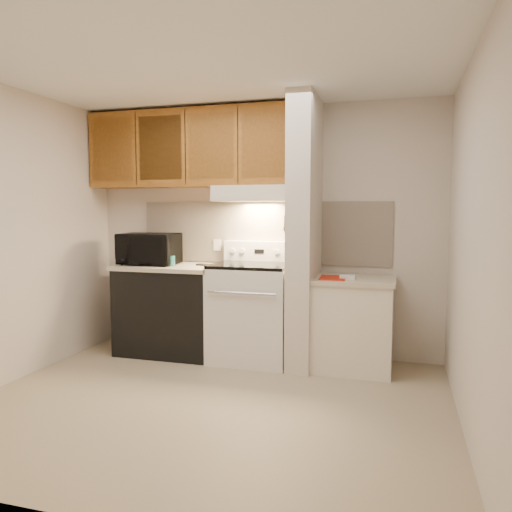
% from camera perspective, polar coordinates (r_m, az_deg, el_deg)
% --- Properties ---
extents(floor, '(3.60, 3.60, 0.00)m').
position_cam_1_polar(floor, '(3.97, -5.40, -16.42)').
color(floor, tan).
rests_on(floor, ground).
extents(ceiling, '(3.60, 3.60, 0.00)m').
position_cam_1_polar(ceiling, '(3.83, -5.75, 20.90)').
color(ceiling, white).
rests_on(ceiling, wall_back).
extents(wall_back, '(3.60, 2.50, 0.02)m').
position_cam_1_polar(wall_back, '(5.12, 0.68, 2.86)').
color(wall_back, beige).
rests_on(wall_back, floor).
extents(wall_left, '(0.02, 3.00, 2.50)m').
position_cam_1_polar(wall_left, '(4.67, -26.54, 2.07)').
color(wall_left, beige).
rests_on(wall_left, floor).
extents(wall_right, '(0.02, 3.00, 2.50)m').
position_cam_1_polar(wall_right, '(3.46, 23.33, 1.26)').
color(wall_right, beige).
rests_on(wall_right, floor).
extents(backsplash, '(2.60, 0.02, 0.63)m').
position_cam_1_polar(backsplash, '(5.11, 0.64, 2.69)').
color(backsplash, '#FDE7CC').
rests_on(backsplash, wall_back).
extents(range_body, '(0.76, 0.65, 0.92)m').
position_cam_1_polar(range_body, '(4.89, -0.42, -6.60)').
color(range_body, silver).
rests_on(range_body, floor).
extents(oven_window, '(0.50, 0.01, 0.30)m').
position_cam_1_polar(oven_window, '(4.58, -1.57, -6.90)').
color(oven_window, black).
rests_on(oven_window, range_body).
extents(oven_handle, '(0.65, 0.02, 0.02)m').
position_cam_1_polar(oven_handle, '(4.51, -1.72, -4.26)').
color(oven_handle, silver).
rests_on(oven_handle, range_body).
extents(cooktop, '(0.74, 0.64, 0.03)m').
position_cam_1_polar(cooktop, '(4.81, -0.43, -1.06)').
color(cooktop, black).
rests_on(cooktop, range_body).
extents(range_backguard, '(0.76, 0.08, 0.20)m').
position_cam_1_polar(range_backguard, '(5.07, 0.50, 0.57)').
color(range_backguard, silver).
rests_on(range_backguard, range_body).
extents(range_display, '(0.10, 0.01, 0.04)m').
position_cam_1_polar(range_display, '(5.03, 0.37, 0.54)').
color(range_display, black).
rests_on(range_display, range_backguard).
extents(range_knob_left_outer, '(0.05, 0.02, 0.05)m').
position_cam_1_polar(range_knob_left_outer, '(5.11, -2.66, 0.61)').
color(range_knob_left_outer, silver).
rests_on(range_knob_left_outer, range_backguard).
extents(range_knob_left_inner, '(0.05, 0.02, 0.05)m').
position_cam_1_polar(range_knob_left_inner, '(5.08, -1.60, 0.58)').
color(range_knob_left_inner, silver).
rests_on(range_knob_left_inner, range_backguard).
extents(range_knob_right_inner, '(0.05, 0.02, 0.05)m').
position_cam_1_polar(range_knob_right_inner, '(4.98, 2.35, 0.49)').
color(range_knob_right_inner, silver).
rests_on(range_knob_right_inner, range_backguard).
extents(range_knob_right_outer, '(0.05, 0.02, 0.05)m').
position_cam_1_polar(range_knob_right_outer, '(4.96, 3.47, 0.46)').
color(range_knob_right_outer, silver).
rests_on(range_knob_right_outer, range_backguard).
extents(dishwasher_front, '(1.00, 0.63, 0.87)m').
position_cam_1_polar(dishwasher_front, '(5.22, -9.75, -6.20)').
color(dishwasher_front, black).
rests_on(dishwasher_front, floor).
extents(left_countertop, '(1.04, 0.67, 0.04)m').
position_cam_1_polar(left_countertop, '(5.15, -9.83, -1.23)').
color(left_countertop, '#C5B69A').
rests_on(left_countertop, dishwasher_front).
extents(spoon_rest, '(0.25, 0.12, 0.02)m').
position_cam_1_polar(spoon_rest, '(5.01, -5.56, -1.03)').
color(spoon_rest, black).
rests_on(spoon_rest, left_countertop).
extents(teal_jar, '(0.11, 0.11, 0.10)m').
position_cam_1_polar(teal_jar, '(5.04, -9.75, -0.54)').
color(teal_jar, '#1E615B').
rests_on(teal_jar, left_countertop).
extents(outlet, '(0.08, 0.01, 0.12)m').
position_cam_1_polar(outlet, '(5.25, -4.45, 1.27)').
color(outlet, beige).
rests_on(outlet, backsplash).
extents(microwave, '(0.59, 0.41, 0.32)m').
position_cam_1_polar(microwave, '(5.21, -12.13, 0.79)').
color(microwave, black).
rests_on(microwave, left_countertop).
extents(partition_pillar, '(0.22, 0.70, 2.50)m').
position_cam_1_polar(partition_pillar, '(4.66, 5.58, 2.60)').
color(partition_pillar, beige).
rests_on(partition_pillar, floor).
extents(pillar_trim, '(0.01, 0.70, 0.04)m').
position_cam_1_polar(pillar_trim, '(4.68, 4.19, 3.23)').
color(pillar_trim, '#975B20').
rests_on(pillar_trim, partition_pillar).
extents(knife_strip, '(0.02, 0.42, 0.04)m').
position_cam_1_polar(knife_strip, '(4.63, 3.99, 3.46)').
color(knife_strip, black).
rests_on(knife_strip, partition_pillar).
extents(knife_blade_a, '(0.01, 0.03, 0.16)m').
position_cam_1_polar(knife_blade_a, '(4.48, 3.39, 2.12)').
color(knife_blade_a, silver).
rests_on(knife_blade_a, knife_strip).
extents(knife_handle_a, '(0.02, 0.02, 0.10)m').
position_cam_1_polar(knife_handle_a, '(4.46, 3.36, 4.04)').
color(knife_handle_a, black).
rests_on(knife_handle_a, knife_strip).
extents(knife_blade_b, '(0.01, 0.04, 0.18)m').
position_cam_1_polar(knife_blade_b, '(4.56, 3.62, 2.05)').
color(knife_blade_b, silver).
rests_on(knife_blade_b, knife_strip).
extents(knife_handle_b, '(0.02, 0.02, 0.10)m').
position_cam_1_polar(knife_handle_b, '(4.55, 3.61, 4.06)').
color(knife_handle_b, black).
rests_on(knife_handle_b, knife_strip).
extents(knife_blade_c, '(0.01, 0.04, 0.20)m').
position_cam_1_polar(knife_blade_c, '(4.64, 3.82, 1.98)').
color(knife_blade_c, silver).
rests_on(knife_blade_c, knife_strip).
extents(knife_handle_c, '(0.02, 0.02, 0.10)m').
position_cam_1_polar(knife_handle_c, '(4.65, 3.88, 4.08)').
color(knife_handle_c, black).
rests_on(knife_handle_c, knife_strip).
extents(knife_blade_d, '(0.01, 0.04, 0.16)m').
position_cam_1_polar(knife_blade_d, '(4.72, 4.03, 2.27)').
color(knife_blade_d, silver).
rests_on(knife_blade_d, knife_strip).
extents(knife_handle_d, '(0.02, 0.02, 0.10)m').
position_cam_1_polar(knife_handle_d, '(4.71, 4.04, 4.10)').
color(knife_handle_d, black).
rests_on(knife_handle_d, knife_strip).
extents(knife_blade_e, '(0.01, 0.04, 0.18)m').
position_cam_1_polar(knife_blade_e, '(4.81, 4.27, 2.21)').
color(knife_blade_e, silver).
rests_on(knife_blade_e, knife_strip).
extents(knife_handle_e, '(0.02, 0.02, 0.10)m').
position_cam_1_polar(knife_handle_e, '(4.78, 4.23, 4.11)').
color(knife_handle_e, black).
rests_on(knife_handle_e, knife_strip).
extents(oven_mitt, '(0.03, 0.11, 0.27)m').
position_cam_1_polar(oven_mitt, '(4.86, 4.41, 1.34)').
color(oven_mitt, slate).
rests_on(oven_mitt, partition_pillar).
extents(right_cab_base, '(0.70, 0.60, 0.81)m').
position_cam_1_polar(right_cab_base, '(4.71, 11.04, -7.83)').
color(right_cab_base, beige).
rests_on(right_cab_base, floor).
extents(right_countertop, '(0.74, 0.64, 0.04)m').
position_cam_1_polar(right_countertop, '(4.64, 11.13, -2.71)').
color(right_countertop, '#C5B69A').
rests_on(right_countertop, right_cab_base).
extents(red_folder, '(0.25, 0.32, 0.01)m').
position_cam_1_polar(red_folder, '(4.56, 8.77, -2.49)').
color(red_folder, '#B32410').
rests_on(red_folder, right_countertop).
extents(white_box, '(0.14, 0.10, 0.04)m').
position_cam_1_polar(white_box, '(4.54, 10.40, -2.38)').
color(white_box, white).
rests_on(white_box, right_countertop).
extents(range_hood, '(0.78, 0.44, 0.15)m').
position_cam_1_polar(range_hood, '(4.90, -0.01, 7.14)').
color(range_hood, beige).
rests_on(range_hood, upper_cabinets).
extents(hood_lip, '(0.78, 0.04, 0.06)m').
position_cam_1_polar(hood_lip, '(4.70, -0.73, 6.67)').
color(hood_lip, beige).
rests_on(hood_lip, range_hood).
extents(upper_cabinets, '(2.18, 0.33, 0.77)m').
position_cam_1_polar(upper_cabinets, '(5.22, -7.33, 12.05)').
color(upper_cabinets, '#975B20').
rests_on(upper_cabinets, wall_back).
extents(cab_door_a, '(0.46, 0.01, 0.63)m').
position_cam_1_polar(cab_door_a, '(5.45, -16.09, 11.59)').
color(cab_door_a, '#975B20').
rests_on(cab_door_a, upper_cabinets).
extents(cab_gap_a, '(0.01, 0.01, 0.73)m').
position_cam_1_polar(cab_gap_a, '(5.31, -13.56, 11.82)').
color(cab_gap_a, black).
rests_on(cab_gap_a, upper_cabinets).
extents(cab_door_b, '(0.46, 0.01, 0.63)m').
position_cam_1_polar(cab_door_b, '(5.19, -10.88, 12.04)').
color(cab_door_b, '#975B20').
rests_on(cab_door_b, upper_cabinets).
extents(cab_gap_b, '(0.01, 0.01, 0.73)m').
position_cam_1_polar(cab_gap_b, '(5.07, -8.07, 12.24)').
color(cab_gap_b, black).
rests_on(cab_gap_b, upper_cabinets).
extents(cab_door_c, '(0.46, 0.01, 0.63)m').
position_cam_1_polar(cab_door_c, '(4.97, -5.13, 12.42)').
color(cab_door_c, '#975B20').
rests_on(cab_door_c, upper_cabinets).
extents(cab_gap_c, '(0.01, 0.01, 0.73)m').
position_cam_1_polar(cab_gap_c, '(4.87, -2.08, 12.57)').
color(cab_gap_c, black).
rests_on(cab_gap_c, upper_cabinets).
extents(cab_door_d, '(0.46, 0.01, 0.63)m').
position_cam_1_polar(cab_door_d, '(4.80, 1.10, 12.69)').
color(cab_door_d, '#975B20').
rests_on(cab_door_d, upper_cabinets).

